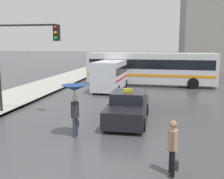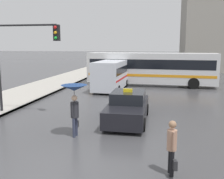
% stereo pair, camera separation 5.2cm
% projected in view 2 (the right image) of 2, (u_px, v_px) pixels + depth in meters
% --- Properties ---
extents(ground_plane, '(300.00, 300.00, 0.00)m').
position_uv_depth(ground_plane, '(56.00, 174.00, 7.68)').
color(ground_plane, '#424244').
extents(taxi, '(1.91, 4.42, 1.63)m').
position_uv_depth(taxi, '(128.00, 108.00, 12.96)').
color(taxi, black).
rests_on(taxi, ground_plane).
extents(ambulance_van, '(2.30, 5.85, 2.43)m').
position_uv_depth(ambulance_van, '(112.00, 74.00, 22.15)').
color(ambulance_van, silver).
rests_on(ambulance_van, ground_plane).
extents(city_bus, '(11.83, 3.16, 3.02)m').
position_uv_depth(city_bus, '(151.00, 67.00, 24.35)').
color(city_bus, silver).
rests_on(city_bus, ground_plane).
extents(pedestrian_with_umbrella, '(1.05, 1.05, 2.16)m').
position_uv_depth(pedestrian_with_umbrella, '(74.00, 96.00, 10.57)').
color(pedestrian_with_umbrella, '#2D3347').
rests_on(pedestrian_with_umbrella, ground_plane).
extents(pedestrian_man, '(0.34, 0.56, 1.63)m').
position_uv_depth(pedestrian_man, '(172.00, 145.00, 7.48)').
color(pedestrian_man, black).
rests_on(pedestrian_man, ground_plane).
extents(traffic_light, '(3.58, 0.38, 5.05)m').
position_uv_depth(traffic_light, '(23.00, 49.00, 13.64)').
color(traffic_light, black).
rests_on(traffic_light, ground_plane).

